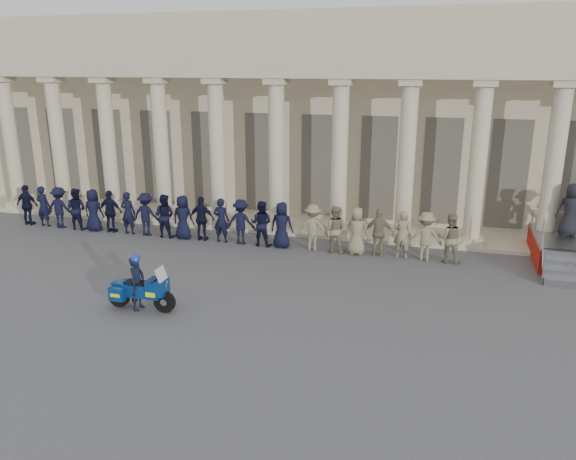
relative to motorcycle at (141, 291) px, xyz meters
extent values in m
plane|color=#47474A|center=(2.75, 0.56, -0.59)|extent=(90.00, 90.00, 0.00)
cube|color=#BFB18F|center=(2.75, 15.56, 3.91)|extent=(40.00, 10.00, 9.00)
cube|color=#BFB18F|center=(2.75, 9.36, -0.51)|extent=(40.00, 2.60, 0.15)
cube|color=#BFB18F|center=(2.75, 8.56, 6.20)|extent=(35.80, 1.00, 1.00)
cube|color=#BFB18F|center=(2.75, 8.56, 7.30)|extent=(35.80, 1.00, 1.20)
cube|color=#BFB18F|center=(-11.55, 8.56, -0.29)|extent=(0.90, 0.90, 0.30)
cylinder|color=#BFB18F|center=(-11.55, 8.56, 2.66)|extent=(0.64, 0.64, 5.60)
cube|color=#BFB18F|center=(-11.55, 8.56, 5.58)|extent=(0.85, 0.85, 0.24)
cube|color=#BFB18F|center=(-8.95, 8.56, -0.29)|extent=(0.90, 0.90, 0.30)
cylinder|color=#BFB18F|center=(-8.95, 8.56, 2.66)|extent=(0.64, 0.64, 5.60)
cube|color=#BFB18F|center=(-8.95, 8.56, 5.58)|extent=(0.85, 0.85, 0.24)
cube|color=#BFB18F|center=(-6.35, 8.56, -0.29)|extent=(0.90, 0.90, 0.30)
cylinder|color=#BFB18F|center=(-6.35, 8.56, 2.66)|extent=(0.64, 0.64, 5.60)
cube|color=#BFB18F|center=(-6.35, 8.56, 5.58)|extent=(0.85, 0.85, 0.24)
cube|color=#BFB18F|center=(-3.75, 8.56, -0.29)|extent=(0.90, 0.90, 0.30)
cylinder|color=#BFB18F|center=(-3.75, 8.56, 2.66)|extent=(0.64, 0.64, 5.60)
cube|color=#BFB18F|center=(-3.75, 8.56, 5.58)|extent=(0.85, 0.85, 0.24)
cube|color=#BFB18F|center=(-1.15, 8.56, -0.29)|extent=(0.90, 0.90, 0.30)
cylinder|color=#BFB18F|center=(-1.15, 8.56, 2.66)|extent=(0.64, 0.64, 5.60)
cube|color=#BFB18F|center=(-1.15, 8.56, 5.58)|extent=(0.85, 0.85, 0.24)
cube|color=#BFB18F|center=(1.45, 8.56, -0.29)|extent=(0.90, 0.90, 0.30)
cylinder|color=#BFB18F|center=(1.45, 8.56, 2.66)|extent=(0.64, 0.64, 5.60)
cube|color=#BFB18F|center=(1.45, 8.56, 5.58)|extent=(0.85, 0.85, 0.24)
cube|color=#BFB18F|center=(4.05, 8.56, -0.29)|extent=(0.90, 0.90, 0.30)
cylinder|color=#BFB18F|center=(4.05, 8.56, 2.66)|extent=(0.64, 0.64, 5.60)
cube|color=#BFB18F|center=(4.05, 8.56, 5.58)|extent=(0.85, 0.85, 0.24)
cube|color=#BFB18F|center=(6.65, 8.56, -0.29)|extent=(0.90, 0.90, 0.30)
cylinder|color=#BFB18F|center=(6.65, 8.56, 2.66)|extent=(0.64, 0.64, 5.60)
cube|color=#BFB18F|center=(6.65, 8.56, 5.58)|extent=(0.85, 0.85, 0.24)
cube|color=#BFB18F|center=(9.25, 8.56, -0.29)|extent=(0.90, 0.90, 0.30)
cylinder|color=#BFB18F|center=(9.25, 8.56, 2.66)|extent=(0.64, 0.64, 5.60)
cube|color=#BFB18F|center=(9.25, 8.56, 5.58)|extent=(0.85, 0.85, 0.24)
cube|color=#BFB18F|center=(11.85, 8.56, -0.29)|extent=(0.90, 0.90, 0.30)
cylinder|color=#BFB18F|center=(11.85, 8.56, 2.66)|extent=(0.64, 0.64, 5.60)
cube|color=#BFB18F|center=(11.85, 8.56, 5.58)|extent=(0.85, 0.85, 0.24)
cube|color=black|center=(-12.85, 10.58, 1.96)|extent=(1.30, 0.12, 4.20)
cube|color=black|center=(-10.25, 10.58, 1.96)|extent=(1.30, 0.12, 4.20)
cube|color=black|center=(-7.65, 10.58, 1.96)|extent=(1.30, 0.12, 4.20)
cube|color=black|center=(-5.05, 10.58, 1.96)|extent=(1.30, 0.12, 4.20)
cube|color=black|center=(-2.45, 10.58, 1.96)|extent=(1.30, 0.12, 4.20)
cube|color=black|center=(0.15, 10.58, 1.96)|extent=(1.30, 0.12, 4.20)
cube|color=black|center=(2.75, 10.58, 1.96)|extent=(1.30, 0.12, 4.20)
cube|color=black|center=(5.35, 10.58, 1.96)|extent=(1.30, 0.12, 4.20)
cube|color=black|center=(7.95, 10.58, 1.96)|extent=(1.30, 0.12, 4.20)
cube|color=black|center=(10.55, 10.58, 1.96)|extent=(1.30, 0.12, 4.20)
imported|color=black|center=(-9.39, 6.61, 0.31)|extent=(1.05, 0.44, 1.79)
imported|color=black|center=(-8.56, 6.61, 0.31)|extent=(0.65, 0.43, 1.79)
imported|color=black|center=(-7.72, 6.61, 0.31)|extent=(1.16, 0.66, 1.79)
imported|color=black|center=(-6.89, 6.61, 0.31)|extent=(0.87, 0.68, 1.79)
imported|color=black|center=(-6.06, 6.61, 0.31)|extent=(0.87, 0.57, 1.79)
imported|color=black|center=(-5.23, 6.61, 0.31)|extent=(1.05, 0.44, 1.79)
imported|color=black|center=(-4.40, 6.61, 0.31)|extent=(0.65, 0.43, 1.79)
imported|color=black|center=(-3.57, 6.61, 0.31)|extent=(1.16, 0.66, 1.79)
imported|color=black|center=(-2.74, 6.61, 0.31)|extent=(0.87, 0.68, 1.79)
imported|color=black|center=(-1.91, 6.61, 0.31)|extent=(0.87, 0.57, 1.79)
imported|color=black|center=(-1.08, 6.61, 0.31)|extent=(1.05, 0.44, 1.79)
imported|color=black|center=(-0.25, 6.61, 0.31)|extent=(0.65, 0.43, 1.79)
imported|color=black|center=(0.58, 6.61, 0.31)|extent=(1.16, 0.66, 1.79)
imported|color=black|center=(1.41, 6.61, 0.31)|extent=(0.87, 0.68, 1.79)
imported|color=black|center=(2.24, 6.61, 0.31)|extent=(0.87, 0.57, 1.79)
imported|color=#7F7857|center=(3.47, 6.61, 0.31)|extent=(1.16, 0.66, 1.79)
imported|color=#7F7857|center=(4.30, 6.61, 0.31)|extent=(0.87, 0.68, 1.79)
imported|color=#7F7857|center=(5.13, 6.61, 0.31)|extent=(0.87, 0.57, 1.79)
imported|color=#7F7857|center=(5.96, 6.61, 0.31)|extent=(1.05, 0.44, 1.79)
imported|color=#7F7857|center=(6.79, 6.61, 0.31)|extent=(0.65, 0.43, 1.79)
imported|color=#7F7857|center=(7.62, 6.61, 0.31)|extent=(1.16, 0.66, 1.79)
imported|color=#7F7857|center=(8.45, 6.61, 0.31)|extent=(0.87, 0.68, 1.79)
cube|color=#AB190D|center=(11.40, 7.77, -0.17)|extent=(0.04, 3.29, 0.83)
cube|color=gray|center=(11.98, 5.23, -0.47)|extent=(1.10, 0.28, 0.23)
cube|color=gray|center=(11.98, 5.51, -0.24)|extent=(1.10, 0.28, 0.23)
cube|color=gray|center=(11.98, 5.79, 0.00)|extent=(1.10, 0.28, 0.23)
cube|color=gray|center=(11.98, 6.07, 0.23)|extent=(1.10, 0.28, 0.23)
imported|color=black|center=(12.48, 7.97, 1.29)|extent=(0.93, 0.60, 1.89)
cylinder|color=black|center=(0.71, 0.00, -0.26)|extent=(0.65, 0.14, 0.64)
cylinder|color=black|center=(-0.75, -0.01, -0.26)|extent=(0.65, 0.14, 0.64)
cube|color=navy|center=(0.03, 0.00, 0.02)|extent=(1.13, 0.42, 0.37)
cube|color=navy|center=(0.52, 0.00, 0.18)|extent=(0.54, 0.51, 0.44)
cube|color=silver|center=(0.52, 0.00, -0.05)|extent=(0.22, 0.29, 0.12)
cube|color=#B2BFCC|center=(0.68, 0.00, 0.51)|extent=(0.21, 0.45, 0.52)
cube|color=black|center=(-0.17, 0.00, 0.21)|extent=(0.64, 0.34, 0.10)
cube|color=navy|center=(-0.70, -0.01, 0.10)|extent=(0.34, 0.33, 0.21)
cube|color=navy|center=(-0.60, -0.32, -0.05)|extent=(0.44, 0.22, 0.39)
cube|color=#E6F10C|center=(-0.60, -0.32, -0.05)|extent=(0.29, 0.24, 0.10)
cube|color=navy|center=(-0.61, 0.31, -0.05)|extent=(0.44, 0.22, 0.39)
cube|color=#E6F10C|center=(-0.61, 0.31, -0.05)|extent=(0.29, 0.24, 0.10)
cylinder|color=silver|center=(-0.46, 0.23, -0.29)|extent=(0.59, 0.10, 0.10)
cylinder|color=black|center=(0.52, 0.00, 0.41)|extent=(0.04, 0.68, 0.04)
imported|color=black|center=(-0.12, 0.00, 0.21)|extent=(0.38, 0.58, 1.59)
sphere|color=navy|center=(-0.12, 0.00, 0.96)|extent=(0.28, 0.28, 0.28)
camera|label=1|loc=(8.13, -13.19, 6.24)|focal=35.00mm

